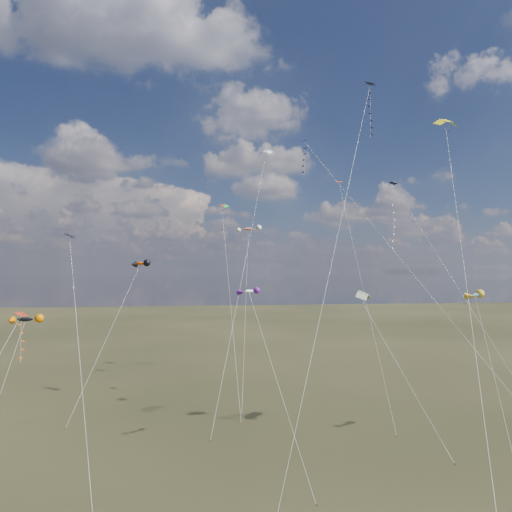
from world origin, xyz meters
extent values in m
plane|color=black|center=(0.00, 0.00, 0.00)|extent=(400.00, 400.00, 0.00)
cube|color=black|center=(11.19, 11.22, 37.02)|extent=(1.31, 1.30, 0.42)
cylinder|color=silver|center=(4.30, 2.83, 18.51)|extent=(13.80, 16.82, 37.03)
cube|color=#10104F|center=(6.12, 19.47, 33.13)|extent=(0.89, 0.85, 0.30)
cylinder|color=silver|center=(14.17, 7.42, 16.57)|extent=(16.13, 24.14, 33.15)
cube|color=black|center=(-18.65, 10.45, 20.55)|extent=(0.89, 0.97, 0.44)
cylinder|color=silver|center=(-16.43, 5.24, 10.28)|extent=(4.47, 10.46, 20.56)
cube|color=#B22A14|center=(-22.95, 11.04, 13.26)|extent=(1.23, 1.26, 0.35)
cube|color=#091246|center=(12.85, 9.58, 26.17)|extent=(0.70, 0.72, 0.22)
cylinder|color=silver|center=(17.41, 2.91, 13.09)|extent=(9.16, 13.38, 26.19)
cube|color=red|center=(13.31, 27.83, 29.94)|extent=(0.98, 0.95, 0.31)
cylinder|color=silver|center=(13.60, 19.67, 14.97)|extent=(0.60, 16.34, 29.95)
cube|color=#332316|center=(13.89, 11.51, 0.06)|extent=(0.10, 0.10, 0.12)
cylinder|color=silver|center=(10.86, -5.79, 15.86)|extent=(11.87, 24.27, 31.73)
cylinder|color=silver|center=(-0.51, 25.33, 18.29)|extent=(9.82, 24.47, 36.59)
cube|color=#332316|center=(-5.40, 13.11, 0.06)|extent=(0.10, 0.10, 0.12)
cylinder|color=silver|center=(13.47, 8.68, 7.45)|extent=(4.93, 8.87, 14.91)
cube|color=#332316|center=(15.92, 4.26, 0.06)|extent=(0.10, 0.10, 0.12)
cylinder|color=silver|center=(-2.18, 26.78, 13.71)|extent=(0.98, 17.94, 27.43)
cube|color=#332316|center=(-1.70, 17.82, 0.06)|extent=(0.10, 0.10, 0.12)
ellipsoid|color=black|center=(-26.59, 22.91, 11.61)|extent=(3.52, 1.38, 1.16)
cylinder|color=silver|center=(-27.08, 18.68, 5.81)|extent=(1.00, 8.47, 11.63)
ellipsoid|color=#E64700|center=(-14.07, 28.03, 18.27)|extent=(2.56, 2.05, 1.05)
cylinder|color=silver|center=(-17.52, 23.53, 9.14)|extent=(6.92, 9.04, 18.29)
cube|color=#332316|center=(-20.96, 19.03, 0.06)|extent=(0.10, 0.10, 0.12)
ellipsoid|color=white|center=(-1.94, 9.22, 15.34)|extent=(2.20, 1.80, 0.70)
cylinder|color=silver|center=(-0.10, 4.17, 7.67)|extent=(3.71, 10.13, 15.36)
cube|color=#332316|center=(1.74, -0.88, 0.06)|extent=(0.10, 0.10, 0.12)
ellipsoid|color=red|center=(2.16, 41.64, 24.36)|extent=(4.10, 2.30, 1.13)
cylinder|color=silver|center=(0.43, 31.31, 12.18)|extent=(3.47, 20.67, 24.38)
cube|color=#332316|center=(-1.29, 20.99, 0.06)|extent=(0.10, 0.10, 0.12)
ellipsoid|color=#2075B7|center=(20.92, 8.36, 14.86)|extent=(2.51, 2.11, 0.99)
cylinder|color=silver|center=(19.88, 4.12, 7.43)|extent=(2.10, 8.50, 14.87)
camera|label=1|loc=(-7.57, -33.91, 17.17)|focal=32.00mm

